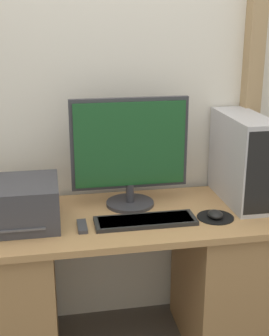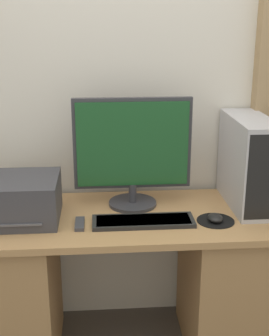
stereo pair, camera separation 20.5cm
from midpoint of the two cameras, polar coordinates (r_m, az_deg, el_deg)
name	(u,v)px [view 2 (the right image)]	position (r m, az deg, el deg)	size (l,w,h in m)	color
wall_back	(115,65)	(2.30, 0.16, 12.43)	(6.40, 0.13, 2.70)	silver
desk	(122,282)	(2.28, 1.13, -13.85)	(1.47, 0.59, 0.72)	tan
monitor	(132,149)	(2.15, 2.48, 2.25)	(0.54, 0.23, 0.51)	#333338
keyboard	(143,221)	(2.04, 3.97, -6.54)	(0.44, 0.14, 0.02)	black
mousepad	(216,221)	(2.11, 12.63, -6.36)	(0.17, 0.17, 0.00)	black
mouse	(215,218)	(2.09, 12.61, -6.01)	(0.07, 0.08, 0.03)	black
computer_tower	(249,162)	(2.26, 16.28, 0.63)	(0.17, 0.46, 0.42)	#B2B2B7
printer	(13,199)	(2.09, -11.91, -3.81)	(0.40, 0.32, 0.19)	#38383D
remote_control	(80,224)	(2.02, -3.82, -6.88)	(0.04, 0.12, 0.02)	#38383D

